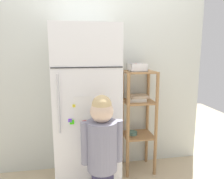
# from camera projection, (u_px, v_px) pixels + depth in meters

# --- Properties ---
(kitchen_wall_back) EXTENTS (2.47, 0.03, 2.14)m
(kitchen_wall_back) POSITION_uv_depth(u_px,v_px,m) (102.00, 79.00, 2.53)
(kitchen_wall_back) COLOR silver
(kitchen_wall_back) RESTS_ON ground
(refrigerator) EXTENTS (0.62, 0.67, 1.64)m
(refrigerator) POSITION_uv_depth(u_px,v_px,m) (86.00, 109.00, 2.20)
(refrigerator) COLOR white
(refrigerator) RESTS_ON ground
(child_standing) EXTENTS (0.34, 0.25, 1.07)m
(child_standing) POSITION_uv_depth(u_px,v_px,m) (102.00, 145.00, 1.76)
(child_standing) COLOR #333050
(child_standing) RESTS_ON ground
(pantry_shelf_unit) EXTENTS (0.36, 0.33, 1.18)m
(pantry_shelf_unit) POSITION_uv_depth(u_px,v_px,m) (138.00, 111.00, 2.48)
(pantry_shelf_unit) COLOR #9E7247
(pantry_shelf_unit) RESTS_ON ground
(fruit_bin) EXTENTS (0.18, 0.20, 0.09)m
(fruit_bin) POSITION_uv_depth(u_px,v_px,m) (137.00, 68.00, 2.41)
(fruit_bin) COLOR white
(fruit_bin) RESTS_ON pantry_shelf_unit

